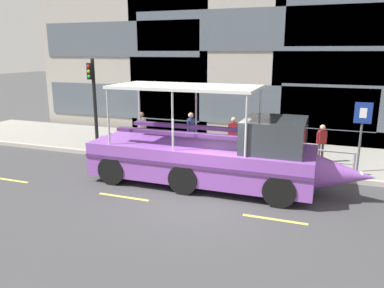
{
  "coord_description": "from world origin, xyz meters",
  "views": [
    {
      "loc": [
        3.56,
        -10.66,
        4.56
      ],
      "look_at": [
        -0.97,
        1.64,
        1.3
      ],
      "focal_mm": 35.07,
      "sensor_mm": 36.0,
      "label": 1
    }
  ],
  "objects": [
    {
      "name": "pedestrian_near_stern",
      "position": [
        -4.64,
        4.76,
        1.15
      ],
      "size": [
        0.47,
        0.22,
        1.61
      ],
      "color": "#1E2338",
      "rests_on": "sidewalk"
    },
    {
      "name": "lane_centreline",
      "position": [
        -0.0,
        -0.84,
        0.0
      ],
      "size": [
        25.8,
        0.12,
        0.01
      ],
      "color": "#DBD64C",
      "rests_on": "ground_plane"
    },
    {
      "name": "parking_sign",
      "position": [
        4.73,
        3.97,
        1.95
      ],
      "size": [
        0.6,
        0.12,
        2.6
      ],
      "color": "#4C4F54",
      "rests_on": "sidewalk"
    },
    {
      "name": "pedestrian_mid_left",
      "position": [
        -0.22,
        4.79,
        1.17
      ],
      "size": [
        0.47,
        0.22,
        1.64
      ],
      "color": "black",
      "rests_on": "sidewalk"
    },
    {
      "name": "curb_edge",
      "position": [
        0.0,
        3.11,
        0.09
      ],
      "size": [
        32.0,
        0.18,
        0.18
      ],
      "primitive_type": "cube",
      "color": "#B2ADA3",
      "rests_on": "ground_plane"
    },
    {
      "name": "ground_plane",
      "position": [
        0.0,
        0.0,
        0.0
      ],
      "size": [
        120.0,
        120.0,
        0.0
      ],
      "primitive_type": "plane",
      "color": "#3D3D3F"
    },
    {
      "name": "traffic_light_pole",
      "position": [
        -6.51,
        3.77,
        2.64
      ],
      "size": [
        0.24,
        0.46,
        4.06
      ],
      "color": "black",
      "rests_on": "sidewalk"
    },
    {
      "name": "sidewalk",
      "position": [
        0.0,
        5.6,
        0.09
      ],
      "size": [
        32.0,
        4.8,
        0.18
      ],
      "primitive_type": "cube",
      "color": "gray",
      "rests_on": "ground_plane"
    },
    {
      "name": "curb_guardrail",
      "position": [
        -0.48,
        3.45,
        0.76
      ],
      "size": [
        10.2,
        0.09,
        0.87
      ],
      "color": "gray",
      "rests_on": "sidewalk"
    },
    {
      "name": "pedestrian_mid_right",
      "position": [
        -2.14,
        4.67,
        1.23
      ],
      "size": [
        0.25,
        0.49,
        1.74
      ],
      "color": "#1E2338",
      "rests_on": "sidewalk"
    },
    {
      "name": "pedestrian_near_bow",
      "position": [
        3.4,
        4.82,
        1.11
      ],
      "size": [
        0.39,
        0.29,
        1.54
      ],
      "color": "#47423D",
      "rests_on": "sidewalk"
    },
    {
      "name": "duck_tour_boat",
      "position": [
        0.04,
        1.26,
        1.08
      ],
      "size": [
        9.59,
        2.61,
        3.43
      ],
      "color": "purple",
      "rests_on": "ground_plane"
    }
  ]
}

